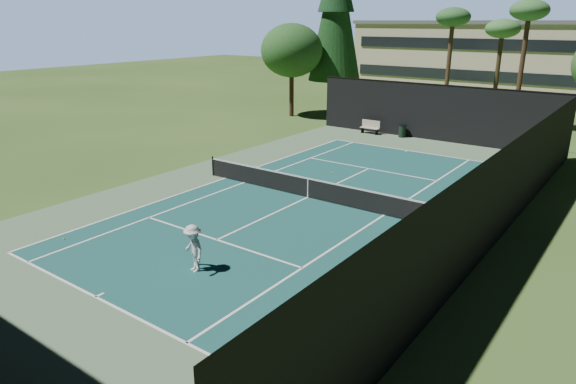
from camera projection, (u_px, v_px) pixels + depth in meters
name	position (u px, v px, depth m)	size (l,w,h in m)	color
ground	(308.00, 198.00, 25.21)	(160.00, 160.00, 0.00)	#365520
apron_slab	(308.00, 198.00, 25.20)	(18.00, 32.00, 0.01)	#557350
court_surface	(308.00, 197.00, 25.20)	(10.97, 23.77, 0.01)	#184D49
court_lines	(308.00, 197.00, 25.20)	(11.07, 23.87, 0.01)	white
tennis_net	(308.00, 187.00, 25.03)	(12.90, 0.10, 1.10)	black
fence	(309.00, 158.00, 24.62)	(18.04, 32.05, 4.03)	black
player	(193.00, 248.00, 17.56)	(1.10, 0.64, 1.71)	silver
tennis_ball_a	(64.00, 239.00, 20.36)	(0.07, 0.07, 0.07)	yellow
tennis_ball_b	(310.00, 181.00, 27.71)	(0.06, 0.06, 0.06)	#DDF036
tennis_ball_c	(333.00, 172.00, 29.27)	(0.07, 0.07, 0.07)	#E1F637
tennis_ball_d	(263.00, 165.00, 30.79)	(0.07, 0.07, 0.07)	#BCDC32
park_bench	(370.00, 127.00, 39.33)	(1.50, 0.45, 1.02)	#C1B6A0
trash_bin	(402.00, 131.00, 38.11)	(0.56, 0.56, 0.95)	black
pine_tree	(336.00, 5.00, 45.73)	(4.80, 4.80, 15.00)	#412B1B
palm_a	(453.00, 22.00, 42.08)	(2.80, 2.80, 9.32)	#49321F
palm_b	(502.00, 32.00, 41.91)	(2.80, 2.80, 8.42)	#402F1B
palm_c	(529.00, 16.00, 37.82)	(2.80, 2.80, 9.77)	#452D1D
decid_tree_c	(292.00, 51.00, 44.99)	(5.44, 5.44, 8.09)	#3F281B
campus_building	(532.00, 58.00, 59.04)	(40.50, 12.50, 8.30)	beige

